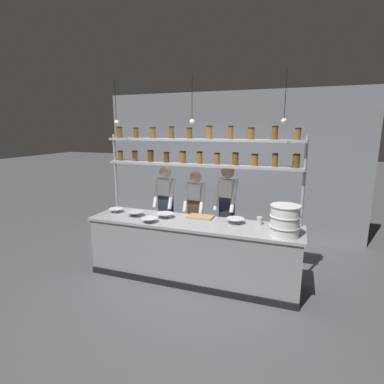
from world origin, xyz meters
TOP-DOWN VIEW (x-y plane):
  - ground_plane at (0.00, 0.00)m, footprint 40.00×40.00m
  - back_wall at (0.00, 2.32)m, footprint 5.62×0.12m
  - prep_counter at (0.00, -0.00)m, footprint 3.22×0.76m
  - spice_shelf_unit at (0.00, 0.33)m, footprint 3.11×0.28m
  - chef_left at (-0.72, 0.63)m, footprint 0.37×0.30m
  - chef_center at (-0.18, 0.65)m, footprint 0.36×0.29m
  - chef_right at (0.36, 0.70)m, footprint 0.40×0.32m
  - container_stack at (1.33, -0.16)m, footprint 0.39×0.39m
  - cutting_board at (0.05, 0.25)m, footprint 0.40×0.26m
  - prep_bowl_near_left at (-0.47, 0.05)m, footprint 0.27×0.27m
  - prep_bowl_center_front at (-1.38, 0.06)m, footprint 0.23×0.23m
  - prep_bowl_center_back at (-0.96, -0.03)m, footprint 0.27×0.27m
  - prep_bowl_near_right at (-0.60, -0.24)m, footprint 0.25×0.25m
  - prep_bowl_far_left at (0.62, 0.15)m, footprint 0.27×0.27m
  - serving_cup_front at (0.97, 0.22)m, footprint 0.09×0.09m
  - pendant_light_row at (-0.00, 0.00)m, footprint 2.54×0.07m

SIDE VIEW (x-z plane):
  - ground_plane at x=0.00m, z-range 0.00..0.00m
  - prep_counter at x=0.00m, z-range 0.00..0.92m
  - chef_center at x=-0.18m, z-range 0.11..1.71m
  - cutting_board at x=0.05m, z-range 0.92..0.94m
  - prep_bowl_center_front at x=-1.38m, z-range 0.92..0.98m
  - prep_bowl_near_right at x=-0.60m, z-range 0.92..0.99m
  - chef_left at x=-0.72m, z-range 0.13..1.78m
  - prep_bowl_center_back at x=-0.96m, z-range 0.92..0.99m
  - prep_bowl_near_left at x=-0.47m, z-range 0.92..0.99m
  - prep_bowl_far_left at x=0.62m, z-range 0.92..0.99m
  - serving_cup_front at x=0.97m, z-range 0.92..1.03m
  - chef_right at x=0.36m, z-range 0.14..1.85m
  - container_stack at x=1.33m, z-range 0.92..1.33m
  - back_wall at x=0.00m, z-range 0.00..3.05m
  - spice_shelf_unit at x=0.00m, z-range 0.72..3.06m
  - pendant_light_row at x=0.00m, z-range 2.09..2.74m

